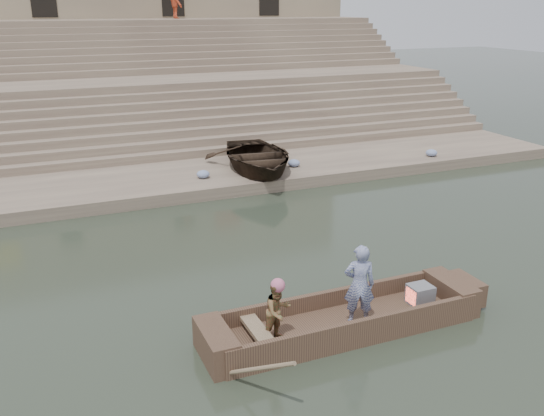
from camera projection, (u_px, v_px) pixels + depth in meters
ground at (229, 287)px, 13.21m from camera, size 120.00×120.00×0.00m
lower_landing at (152, 183)px, 20.11m from camera, size 32.00×4.00×0.40m
mid_landing at (115, 113)px, 26.24m from camera, size 32.00×3.00×2.80m
upper_landing at (92, 70)px, 31.94m from camera, size 32.00×3.00×5.20m
ghat_steps at (108, 99)px, 27.58m from camera, size 32.00×11.00×5.20m
building_wall at (79, 11)px, 34.43m from camera, size 32.00×5.07×11.20m
main_rowboat at (342, 326)px, 11.40m from camera, size 5.00×1.30×0.22m
rowboat_trim at (353, 315)px, 11.41m from camera, size 6.04×2.63×1.82m
standing_man at (359, 285)px, 11.04m from camera, size 0.68×0.58×1.60m
rowing_man at (278, 311)px, 10.54m from camera, size 0.66×0.58×1.15m
television at (420, 295)px, 11.95m from camera, size 0.46×0.42×0.40m
beached_rowboat at (257, 157)px, 20.85m from camera, size 3.86×4.98×0.95m
pedestrian at (176, 1)px, 32.83m from camera, size 0.85×1.27×1.82m
cloth_bundles at (166, 175)px, 19.93m from camera, size 20.86×2.35×0.26m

